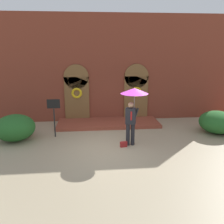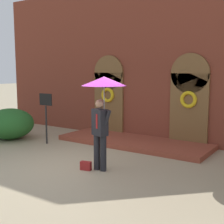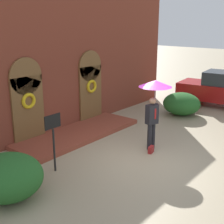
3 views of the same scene
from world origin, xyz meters
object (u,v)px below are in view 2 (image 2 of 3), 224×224
handbag (86,166)px  sign_post (46,110)px  shrub_left (10,124)px  person_with_umbrella (103,95)px

handbag → sign_post: (-2.88, 1.47, 1.05)m
shrub_left → handbag: bearing=-15.4°
sign_post → shrub_left: bearing=-172.6°
person_with_umbrella → sign_post: (-3.28, 1.27, -0.75)m
sign_post → handbag: bearing=-27.0°
person_with_umbrella → shrub_left: size_ratio=1.35×
person_with_umbrella → sign_post: bearing=158.9°
handbag → sign_post: size_ratio=0.16×
sign_post → shrub_left: size_ratio=0.98×
person_with_umbrella → sign_post: 3.60m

